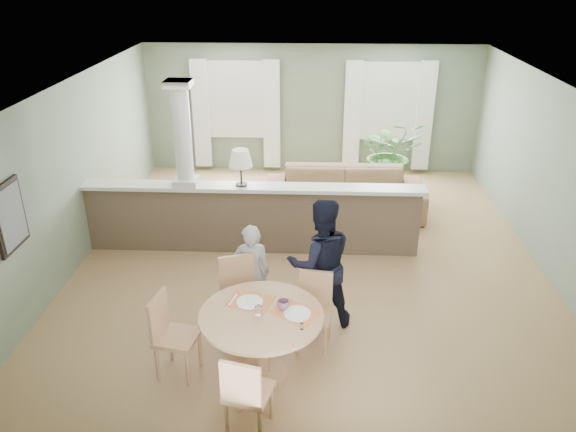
{
  "coord_description": "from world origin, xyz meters",
  "views": [
    {
      "loc": [
        0.02,
        -7.74,
        4.28
      ],
      "look_at": [
        -0.28,
        -1.0,
        1.16
      ],
      "focal_mm": 35.0,
      "sensor_mm": 36.0,
      "label": 1
    }
  ],
  "objects_px": {
    "chair_far_boy": "(240,293)",
    "man_person": "(320,263)",
    "child_person": "(251,273)",
    "chair_side": "(170,332)",
    "chair_far_man": "(314,306)",
    "chair_near": "(246,392)",
    "sofa": "(344,193)",
    "houseplant": "(390,153)",
    "dining_table": "(262,326)"
  },
  "relations": [
    {
      "from": "houseplant",
      "to": "chair_side",
      "type": "relative_size",
      "value": 1.45
    },
    {
      "from": "chair_far_man",
      "to": "man_person",
      "type": "height_order",
      "value": "man_person"
    },
    {
      "from": "dining_table",
      "to": "chair_side",
      "type": "distance_m",
      "value": 1.02
    },
    {
      "from": "child_person",
      "to": "chair_side",
      "type": "bearing_deg",
      "value": 46.53
    },
    {
      "from": "houseplant",
      "to": "chair_side",
      "type": "height_order",
      "value": "houseplant"
    },
    {
      "from": "chair_far_boy",
      "to": "man_person",
      "type": "distance_m",
      "value": 1.05
    },
    {
      "from": "chair_side",
      "to": "sofa",
      "type": "bearing_deg",
      "value": -14.66
    },
    {
      "from": "child_person",
      "to": "man_person",
      "type": "height_order",
      "value": "man_person"
    },
    {
      "from": "chair_far_boy",
      "to": "chair_side",
      "type": "height_order",
      "value": "chair_far_boy"
    },
    {
      "from": "chair_far_boy",
      "to": "man_person",
      "type": "relative_size",
      "value": 0.59
    },
    {
      "from": "chair_near",
      "to": "man_person",
      "type": "relative_size",
      "value": 0.54
    },
    {
      "from": "houseplant",
      "to": "chair_side",
      "type": "bearing_deg",
      "value": -118.0
    },
    {
      "from": "houseplant",
      "to": "chair_far_boy",
      "type": "xyz_separation_m",
      "value": [
        -2.42,
        -5.04,
        -0.15
      ]
    },
    {
      "from": "dining_table",
      "to": "chair_far_man",
      "type": "distance_m",
      "value": 0.84
    },
    {
      "from": "child_person",
      "to": "houseplant",
      "type": "bearing_deg",
      "value": -123.74
    },
    {
      "from": "chair_far_boy",
      "to": "chair_near",
      "type": "xyz_separation_m",
      "value": [
        0.26,
        -1.65,
        -0.05
      ]
    },
    {
      "from": "houseplant",
      "to": "man_person",
      "type": "relative_size",
      "value": 0.83
    },
    {
      "from": "sofa",
      "to": "chair_far_boy",
      "type": "height_order",
      "value": "chair_far_boy"
    },
    {
      "from": "sofa",
      "to": "dining_table",
      "type": "height_order",
      "value": "dining_table"
    },
    {
      "from": "chair_side",
      "to": "child_person",
      "type": "bearing_deg",
      "value": -24.67
    },
    {
      "from": "chair_near",
      "to": "child_person",
      "type": "bearing_deg",
      "value": -71.22
    },
    {
      "from": "dining_table",
      "to": "houseplant",
      "type": "bearing_deg",
      "value": 70.39
    },
    {
      "from": "chair_side",
      "to": "dining_table",
      "type": "bearing_deg",
      "value": -79.2
    },
    {
      "from": "chair_far_man",
      "to": "man_person",
      "type": "xyz_separation_m",
      "value": [
        0.07,
        0.42,
        0.34
      ]
    },
    {
      "from": "sofa",
      "to": "child_person",
      "type": "bearing_deg",
      "value": -111.95
    },
    {
      "from": "chair_far_man",
      "to": "man_person",
      "type": "relative_size",
      "value": 0.54
    },
    {
      "from": "chair_side",
      "to": "man_person",
      "type": "distance_m",
      "value": 1.97
    },
    {
      "from": "sofa",
      "to": "man_person",
      "type": "relative_size",
      "value": 1.64
    },
    {
      "from": "dining_table",
      "to": "chair_near",
      "type": "height_order",
      "value": "chair_near"
    },
    {
      "from": "chair_far_man",
      "to": "child_person",
      "type": "bearing_deg",
      "value": 156.55
    },
    {
      "from": "man_person",
      "to": "chair_far_man",
      "type": "bearing_deg",
      "value": 69.54
    },
    {
      "from": "houseplant",
      "to": "chair_side",
      "type": "xyz_separation_m",
      "value": [
        -3.09,
        -5.82,
        -0.17
      ]
    },
    {
      "from": "sofa",
      "to": "child_person",
      "type": "distance_m",
      "value": 3.56
    },
    {
      "from": "chair_far_man",
      "to": "chair_near",
      "type": "distance_m",
      "value": 1.62
    },
    {
      "from": "houseplant",
      "to": "chair_far_man",
      "type": "bearing_deg",
      "value": -106.18
    },
    {
      "from": "sofa",
      "to": "child_person",
      "type": "height_order",
      "value": "child_person"
    },
    {
      "from": "chair_far_man",
      "to": "sofa",
      "type": "bearing_deg",
      "value": 89.74
    },
    {
      "from": "chair_side",
      "to": "man_person",
      "type": "height_order",
      "value": "man_person"
    },
    {
      "from": "houseplant",
      "to": "chair_far_boy",
      "type": "height_order",
      "value": "houseplant"
    },
    {
      "from": "child_person",
      "to": "man_person",
      "type": "distance_m",
      "value": 0.89
    },
    {
      "from": "chair_far_boy",
      "to": "chair_side",
      "type": "distance_m",
      "value": 1.03
    },
    {
      "from": "houseplant",
      "to": "child_person",
      "type": "relative_size",
      "value": 1.07
    },
    {
      "from": "child_person",
      "to": "dining_table",
      "type": "bearing_deg",
      "value": 94.3
    },
    {
      "from": "houseplant",
      "to": "chair_near",
      "type": "distance_m",
      "value": 7.03
    },
    {
      "from": "dining_table",
      "to": "child_person",
      "type": "height_order",
      "value": "child_person"
    },
    {
      "from": "dining_table",
      "to": "chair_far_boy",
      "type": "height_order",
      "value": "chair_far_boy"
    },
    {
      "from": "dining_table",
      "to": "man_person",
      "type": "distance_m",
      "value": 1.23
    },
    {
      "from": "sofa",
      "to": "houseplant",
      "type": "bearing_deg",
      "value": 55.67
    },
    {
      "from": "chair_far_boy",
      "to": "child_person",
      "type": "bearing_deg",
      "value": 50.29
    },
    {
      "from": "chair_near",
      "to": "man_person",
      "type": "xyz_separation_m",
      "value": [
        0.72,
        1.9,
        0.34
      ]
    }
  ]
}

